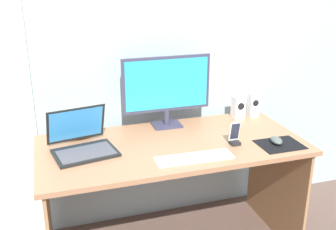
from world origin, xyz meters
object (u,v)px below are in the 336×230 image
(mouse, at_px, (276,140))
(phone_in_dock, at_px, (235,136))
(speaker_right, at_px, (253,104))
(monitor, at_px, (167,88))
(speaker_near_monitor, at_px, (238,107))
(keyboard_external, at_px, (194,158))
(fishbowl, at_px, (79,123))
(laptop, at_px, (82,143))

(mouse, bearing_deg, phone_in_dock, 172.52)
(speaker_right, bearing_deg, monitor, 179.86)
(speaker_near_monitor, xyz_separation_m, keyboard_external, (-0.51, -0.50, -0.07))
(speaker_right, xyz_separation_m, speaker_near_monitor, (-0.11, -0.00, -0.01))
(speaker_right, bearing_deg, mouse, -102.03)
(monitor, xyz_separation_m, fishbowl, (-0.55, 0.00, -0.18))
(speaker_near_monitor, distance_m, phone_in_dock, 0.45)
(speaker_right, relative_size, laptop, 0.44)
(monitor, relative_size, mouse, 5.65)
(speaker_right, distance_m, laptop, 1.20)
(speaker_near_monitor, bearing_deg, speaker_right, 0.04)
(monitor, height_order, phone_in_dock, monitor)
(speaker_near_monitor, bearing_deg, monitor, 179.82)
(monitor, distance_m, fishbowl, 0.58)
(mouse, bearing_deg, keyboard_external, -166.89)
(monitor, xyz_separation_m, phone_in_dock, (0.29, -0.39, -0.21))
(keyboard_external, xyz_separation_m, mouse, (0.52, 0.04, 0.02))
(monitor, relative_size, laptop, 1.48)
(keyboard_external, bearing_deg, laptop, 155.22)
(speaker_right, xyz_separation_m, mouse, (-0.10, -0.46, -0.06))
(mouse, bearing_deg, laptop, 176.48)
(laptop, distance_m, fishbowl, 0.23)
(speaker_right, height_order, speaker_near_monitor, speaker_right)
(speaker_right, height_order, mouse, speaker_right)
(laptop, xyz_separation_m, phone_in_dock, (0.85, -0.17, 0.00))
(fishbowl, relative_size, keyboard_external, 0.40)
(monitor, height_order, speaker_right, monitor)
(laptop, height_order, keyboard_external, laptop)
(keyboard_external, relative_size, phone_in_dock, 3.03)
(speaker_right, height_order, fishbowl, same)
(monitor, distance_m, speaker_near_monitor, 0.54)
(monitor, xyz_separation_m, keyboard_external, (-0.00, -0.50, -0.25))
(speaker_right, bearing_deg, laptop, -169.29)
(speaker_right, distance_m, fishbowl, 1.17)
(laptop, distance_m, phone_in_dock, 0.86)
(keyboard_external, relative_size, mouse, 4.22)
(monitor, height_order, speaker_near_monitor, monitor)
(speaker_near_monitor, height_order, mouse, speaker_near_monitor)
(speaker_right, bearing_deg, phone_in_dock, -130.31)
(fishbowl, xyz_separation_m, mouse, (1.07, -0.46, -0.06))
(speaker_right, xyz_separation_m, keyboard_external, (-0.62, -0.50, -0.08))
(phone_in_dock, bearing_deg, laptop, 168.73)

